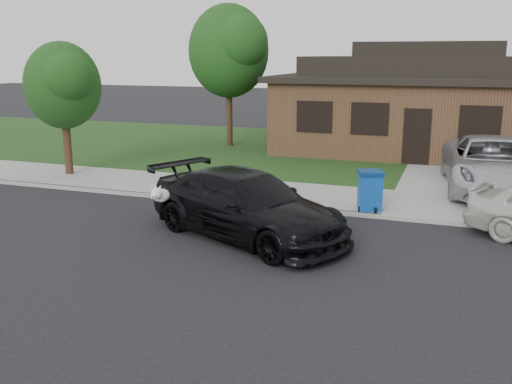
% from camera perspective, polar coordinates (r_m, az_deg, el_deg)
% --- Properties ---
extents(ground, '(120.00, 120.00, 0.00)m').
position_cam_1_polar(ground, '(13.30, -5.83, -5.15)').
color(ground, black).
rests_on(ground, ground).
extents(sidewalk, '(60.00, 3.00, 0.12)m').
position_cam_1_polar(sidewalk, '(17.75, 1.07, -0.09)').
color(sidewalk, gray).
rests_on(sidewalk, ground).
extents(curb, '(60.00, 0.12, 0.12)m').
position_cam_1_polar(curb, '(16.38, -0.60, -1.26)').
color(curb, gray).
rests_on(curb, ground).
extents(lawn, '(60.00, 13.00, 0.13)m').
position_cam_1_polar(lawn, '(25.31, 6.86, 3.96)').
color(lawn, '#193814').
rests_on(lawn, ground).
extents(driveway, '(4.50, 13.00, 0.14)m').
position_cam_1_polar(driveway, '(21.77, 20.61, 1.62)').
color(driveway, gray).
rests_on(driveway, ground).
extents(sedan, '(5.83, 4.28, 1.57)m').
position_cam_1_polar(sedan, '(13.49, -0.97, -1.32)').
color(sedan, black).
rests_on(sedan, ground).
extents(minivan, '(3.25, 6.16, 1.65)m').
position_cam_1_polar(minivan, '(18.99, 22.61, 2.56)').
color(minivan, silver).
rests_on(minivan, driveway).
extents(recycling_bin, '(0.82, 0.82, 1.08)m').
position_cam_1_polar(recycling_bin, '(15.80, 11.33, 0.19)').
color(recycling_bin, '#0E449B').
rests_on(recycling_bin, sidewalk).
extents(house, '(12.60, 8.60, 4.65)m').
position_cam_1_polar(house, '(26.48, 16.53, 8.44)').
color(house, '#422B1C').
rests_on(house, ground).
extents(tree_0, '(3.78, 3.60, 6.34)m').
position_cam_1_polar(tree_0, '(26.14, -2.51, 14.07)').
color(tree_0, '#332114').
rests_on(tree_0, ground).
extents(tree_2, '(2.73, 2.60, 4.59)m').
position_cam_1_polar(tree_2, '(20.91, -18.66, 10.18)').
color(tree_2, '#332114').
rests_on(tree_2, ground).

